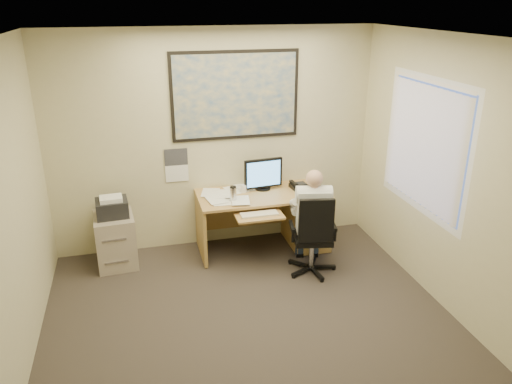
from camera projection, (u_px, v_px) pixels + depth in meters
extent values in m
cube|color=#332C27|center=(261.00, 347.00, 4.58)|extent=(4.00, 4.50, 0.00)
cube|color=white|center=(262.00, 41.00, 3.60)|extent=(4.00, 4.50, 0.00)
cube|color=beige|center=(215.00, 141.00, 6.12)|extent=(4.00, 0.00, 2.70)
cube|color=beige|center=(473.00, 191.00, 4.55)|extent=(0.00, 4.50, 2.70)
cube|color=tan|center=(263.00, 195.00, 6.12)|extent=(1.60, 0.75, 0.03)
cube|color=tan|center=(306.00, 218.00, 6.39)|extent=(0.45, 0.70, 0.70)
cube|color=tan|center=(201.00, 229.00, 6.08)|extent=(0.04, 0.70, 0.70)
cube|color=tan|center=(256.00, 205.00, 6.54)|extent=(1.55, 0.03, 0.55)
cylinder|color=black|center=(263.00, 188.00, 6.26)|extent=(0.19, 0.19, 0.02)
cube|color=black|center=(263.00, 173.00, 6.17)|extent=(0.49, 0.09, 0.37)
cube|color=#529BE0|center=(264.00, 174.00, 6.14)|extent=(0.43, 0.05, 0.31)
cube|color=tan|center=(259.00, 216.00, 5.71)|extent=(0.55, 0.30, 0.02)
cube|color=beige|center=(259.00, 214.00, 5.70)|extent=(0.43, 0.14, 0.02)
cube|color=black|center=(299.00, 186.00, 6.29)|extent=(0.22, 0.20, 0.05)
cylinder|color=silver|center=(233.00, 194.00, 5.85)|extent=(0.08, 0.08, 0.18)
cylinder|color=white|center=(244.00, 188.00, 6.15)|extent=(0.07, 0.07, 0.09)
cube|color=white|center=(227.00, 196.00, 6.01)|extent=(0.60, 0.56, 0.02)
cube|color=#1E4C93|center=(236.00, 96.00, 5.96)|extent=(1.56, 0.03, 1.06)
cube|color=white|center=(177.00, 165.00, 6.10)|extent=(0.28, 0.01, 0.42)
cube|color=#A49684|center=(116.00, 240.00, 5.91)|extent=(0.48, 0.57, 0.63)
cube|color=black|center=(112.00, 208.00, 5.76)|extent=(0.38, 0.34, 0.20)
cube|color=white|center=(111.00, 199.00, 5.70)|extent=(0.26, 0.21, 0.05)
cylinder|color=silver|center=(311.00, 253.00, 5.79)|extent=(0.05, 0.05, 0.37)
cube|color=black|center=(312.00, 237.00, 5.72)|extent=(0.49, 0.49, 0.06)
cube|color=black|center=(323.00, 220.00, 5.43)|extent=(0.39, 0.13, 0.50)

